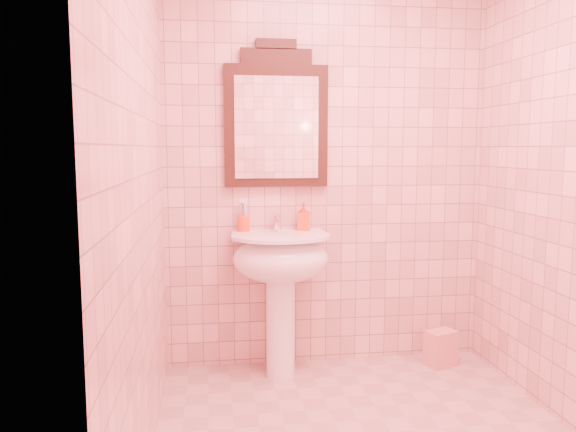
{
  "coord_description": "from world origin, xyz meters",
  "views": [
    {
      "loc": [
        -0.72,
        -2.34,
        1.36
      ],
      "look_at": [
        -0.32,
        0.55,
        1.01
      ],
      "focal_mm": 35.0,
      "sensor_mm": 36.0,
      "label": 1
    }
  ],
  "objects": [
    {
      "name": "faucet",
      "position": [
        -0.32,
        1.01,
        0.92
      ],
      "size": [
        0.04,
        0.16,
        0.11
      ],
      "color": "white",
      "rests_on": "pedestal_sink"
    },
    {
      "name": "soap_dispenser",
      "position": [
        -0.16,
        1.01,
        0.95
      ],
      "size": [
        0.09,
        0.09,
        0.17
      ],
      "primitive_type": "imported",
      "rotation": [
        0.0,
        0.0,
        -0.14
      ],
      "color": "red",
      "rests_on": "pedestal_sink"
    },
    {
      "name": "pedestal_sink",
      "position": [
        -0.32,
        0.87,
        0.66
      ],
      "size": [
        0.58,
        0.58,
        0.86
      ],
      "color": "white",
      "rests_on": "floor"
    },
    {
      "name": "mirror",
      "position": [
        -0.32,
        1.07,
        1.54
      ],
      "size": [
        0.63,
        0.06,
        0.88
      ],
      "color": "black",
      "rests_on": "back_wall"
    },
    {
      "name": "towel",
      "position": [
        0.7,
        0.9,
        0.11
      ],
      "size": [
        0.21,
        0.18,
        0.22
      ],
      "primitive_type": "cube",
      "rotation": [
        0.0,
        0.0,
        0.34
      ],
      "color": "pink",
      "rests_on": "floor"
    },
    {
      "name": "back_wall",
      "position": [
        0.0,
        1.1,
        1.25
      ],
      "size": [
        2.0,
        0.02,
        2.5
      ],
      "primitive_type": "cube",
      "color": "beige",
      "rests_on": "floor"
    },
    {
      "name": "toothbrush_cup",
      "position": [
        -0.53,
        1.02,
        0.91
      ],
      "size": [
        0.08,
        0.08,
        0.17
      ],
      "rotation": [
        0.0,
        0.0,
        -0.43
      ],
      "color": "red",
      "rests_on": "pedestal_sink"
    }
  ]
}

